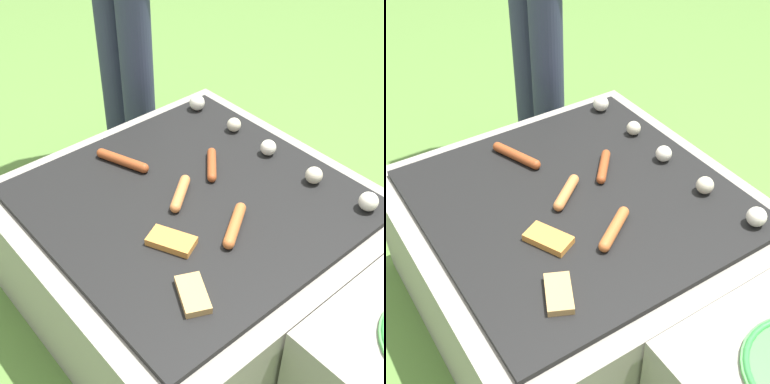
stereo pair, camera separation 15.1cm
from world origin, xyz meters
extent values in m
plane|color=#567F38|center=(0.00, 0.00, 0.00)|extent=(14.00, 14.00, 0.00)
cube|color=gray|center=(0.00, 0.00, 0.21)|extent=(0.95, 0.95, 0.41)
cube|color=black|center=(0.00, 0.00, 0.42)|extent=(0.84, 0.84, 0.02)
cylinder|color=#2D334C|center=(-0.82, 0.30, 0.43)|extent=(0.13, 0.13, 0.86)
cylinder|color=#2D334C|center=(-0.67, 0.30, 0.43)|extent=(0.13, 0.13, 0.86)
cylinder|color=#B7602D|center=(0.17, 0.00, 0.44)|extent=(0.10, 0.14, 0.03)
sphere|color=#B7602D|center=(0.21, -0.06, 0.44)|extent=(0.03, 0.03, 0.03)
sphere|color=#B7602D|center=(0.14, 0.06, 0.44)|extent=(0.03, 0.03, 0.03)
cylinder|color=#93421E|center=(-0.07, 0.14, 0.44)|extent=(0.12, 0.11, 0.03)
sphere|color=#93421E|center=(-0.11, 0.18, 0.44)|extent=(0.03, 0.03, 0.03)
sphere|color=#93421E|center=(-0.02, 0.09, 0.44)|extent=(0.03, 0.03, 0.03)
cylinder|color=#93421E|center=(-0.26, -0.06, 0.44)|extent=(0.16, 0.08, 0.03)
sphere|color=#93421E|center=(-0.33, -0.09, 0.44)|extent=(0.03, 0.03, 0.03)
sphere|color=#93421E|center=(-0.18, -0.03, 0.44)|extent=(0.03, 0.03, 0.03)
cylinder|color=#C6753D|center=(-0.02, -0.03, 0.44)|extent=(0.10, 0.12, 0.03)
sphere|color=#C6753D|center=(0.02, -0.07, 0.44)|extent=(0.03, 0.03, 0.03)
sphere|color=#C6753D|center=(-0.06, 0.02, 0.44)|extent=(0.03, 0.03, 0.03)
cube|color=tan|center=(0.28, -0.23, 0.44)|extent=(0.13, 0.11, 0.02)
cube|color=#D18438|center=(0.11, -0.16, 0.44)|extent=(0.14, 0.11, 0.02)
sphere|color=silver|center=(-0.36, 0.33, 0.46)|extent=(0.05, 0.05, 0.05)
sphere|color=beige|center=(-0.17, 0.33, 0.45)|extent=(0.05, 0.05, 0.05)
sphere|color=silver|center=(-0.01, 0.32, 0.45)|extent=(0.05, 0.05, 0.05)
sphere|color=beige|center=(0.18, 0.32, 0.45)|extent=(0.05, 0.05, 0.05)
sphere|color=silver|center=(0.35, 0.34, 0.46)|extent=(0.05, 0.05, 0.05)
camera|label=1|loc=(0.89, -0.76, 1.41)|focal=50.00mm
camera|label=2|loc=(0.98, -0.64, 1.41)|focal=50.00mm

